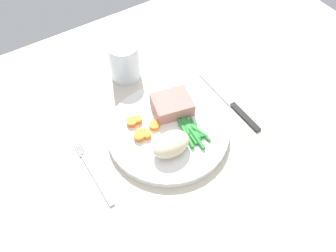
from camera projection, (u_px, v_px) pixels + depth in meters
The scene contains 9 objects.
dining_table at pixel (186, 134), 73.50cm from camera, with size 120.00×90.00×2.00cm.
dinner_plate at pixel (168, 131), 71.78cm from camera, with size 25.45×25.45×1.60cm, color white.
meat_portion at pixel (171, 105), 73.02cm from camera, with size 8.07×6.67×3.10cm, color #B2756B.
mashed_potatoes at pixel (171, 144), 66.52cm from camera, with size 7.82×5.41×3.93cm, color beige.
carrot_slices at pixel (141, 129), 70.50cm from camera, with size 6.37×6.64×1.11cm.
green_beans at pixel (191, 130), 70.48cm from camera, with size 4.67×9.97×0.85cm.
fork at pixel (94, 173), 66.55cm from camera, with size 1.44×16.60×0.40cm.
knife at pixel (230, 102), 77.41cm from camera, with size 1.70×20.50×0.64cm.
water_glass at pixel (125, 63), 79.48cm from camera, with size 7.00×7.00×9.19cm.
Camera 1 is at (-26.27, -33.60, 61.02)cm, focal length 36.74 mm.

